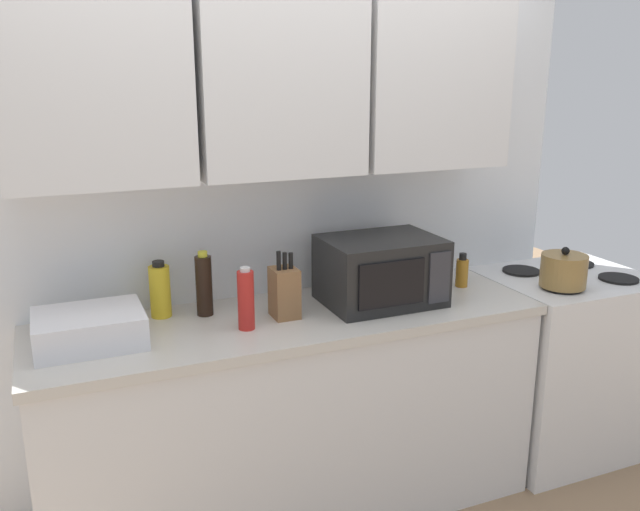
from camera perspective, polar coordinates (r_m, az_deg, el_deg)
wall_back_with_cabinets at (r=2.78m, az=-4.30°, el=9.61°), size 2.93×0.38×2.60m
counter_run at (r=2.90m, az=-2.32°, el=-13.39°), size 2.06×0.63×0.90m
stove_range at (r=3.58m, az=19.75°, el=-8.51°), size 0.76×0.64×0.91m
kettle at (r=3.20m, az=20.02°, el=-1.20°), size 0.20×0.20×0.18m
microwave at (r=2.83m, az=5.19°, el=-1.28°), size 0.48×0.37×0.28m
dish_rack at (r=2.55m, az=-19.05°, el=-5.90°), size 0.38×0.30×0.12m
knife_block at (r=2.66m, az=-3.05°, el=-3.11°), size 0.10×0.12×0.28m
bottle_amber_vinegar at (r=3.11m, az=12.00°, el=-1.37°), size 0.06×0.06×0.16m
bottle_yellow_mustard at (r=2.74m, az=-13.46°, el=-2.92°), size 0.08×0.08×0.23m
bottle_soy_dark at (r=2.71m, az=-9.85°, el=-2.49°), size 0.07×0.07×0.26m
bottle_red_sauce at (r=2.55m, az=-6.32°, el=-3.75°), size 0.06×0.06×0.24m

